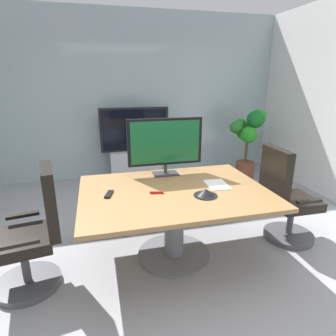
# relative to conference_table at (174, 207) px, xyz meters

# --- Properties ---
(ground_plane) EXTENTS (6.80, 6.80, 0.00)m
(ground_plane) POSITION_rel_conference_table_xyz_m (-0.14, -0.05, -0.56)
(ground_plane) COLOR #99999E
(wall_back_glass_partition) EXTENTS (5.80, 0.10, 2.91)m
(wall_back_glass_partition) POSITION_rel_conference_table_xyz_m (-0.14, 2.80, 0.89)
(wall_back_glass_partition) COLOR #9EB2B7
(wall_back_glass_partition) RESTS_ON ground
(conference_table) EXTENTS (1.81, 1.32, 0.74)m
(conference_table) POSITION_rel_conference_table_xyz_m (0.00, 0.00, 0.00)
(conference_table) COLOR olive
(conference_table) RESTS_ON ground
(office_chair_left) EXTENTS (0.63, 0.61, 1.09)m
(office_chair_left) POSITION_rel_conference_table_xyz_m (-1.30, -0.11, -0.10)
(office_chair_left) COLOR #4C4C51
(office_chair_left) RESTS_ON ground
(office_chair_right) EXTENTS (0.60, 0.57, 1.09)m
(office_chair_right) POSITION_rel_conference_table_xyz_m (1.30, 0.00, -0.10)
(office_chair_right) COLOR #4C4C51
(office_chair_right) RESTS_ON ground
(tv_monitor) EXTENTS (0.84, 0.18, 0.64)m
(tv_monitor) POSITION_rel_conference_table_xyz_m (0.03, 0.49, 0.54)
(tv_monitor) COLOR #333338
(tv_monitor) RESTS_ON conference_table
(wall_display_unit) EXTENTS (1.20, 0.36, 1.31)m
(wall_display_unit) POSITION_rel_conference_table_xyz_m (-0.04, 2.45, -0.12)
(wall_display_unit) COLOR #B7BABC
(wall_display_unit) RESTS_ON ground
(potted_plant) EXTENTS (0.65, 0.68, 1.27)m
(potted_plant) POSITION_rel_conference_table_xyz_m (1.96, 2.07, 0.23)
(potted_plant) COLOR brown
(potted_plant) RESTS_ON ground
(conference_phone) EXTENTS (0.22, 0.22, 0.07)m
(conference_phone) POSITION_rel_conference_table_xyz_m (0.24, -0.21, 0.21)
(conference_phone) COLOR black
(conference_phone) RESTS_ON conference_table
(remote_control) EXTENTS (0.10, 0.18, 0.02)m
(remote_control) POSITION_rel_conference_table_xyz_m (-0.63, 0.03, 0.19)
(remote_control) COLOR black
(remote_control) RESTS_ON conference_table
(whiteboard_marker) EXTENTS (0.13, 0.05, 0.02)m
(whiteboard_marker) POSITION_rel_conference_table_xyz_m (-0.19, -0.04, 0.19)
(whiteboard_marker) COLOR red
(whiteboard_marker) RESTS_ON conference_table
(paper_notepad) EXTENTS (0.23, 0.31, 0.01)m
(paper_notepad) POSITION_rel_conference_table_xyz_m (0.46, 0.02, 0.18)
(paper_notepad) COLOR white
(paper_notepad) RESTS_ON conference_table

